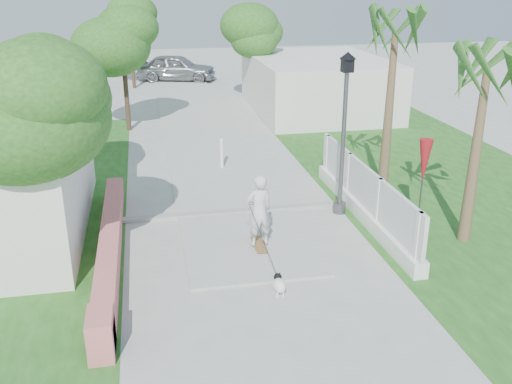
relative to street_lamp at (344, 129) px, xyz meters
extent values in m
plane|color=#B7B7B2|center=(-2.90, -5.50, -2.43)|extent=(90.00, 90.00, 0.00)
cube|color=#B7B7B2|center=(-2.90, 14.50, -2.40)|extent=(3.20, 36.00, 0.06)
cube|color=#999993|center=(-2.90, 0.50, -2.38)|extent=(6.50, 0.25, 0.10)
cube|color=#23551A|center=(4.10, 2.50, -2.42)|extent=(8.00, 20.00, 0.01)
cube|color=#D26B6F|center=(-6.20, -1.50, -2.13)|extent=(0.45, 8.00, 0.60)
cube|color=#D26B6F|center=(-6.20, -5.30, -2.03)|extent=(0.45, 0.80, 0.80)
cube|color=white|center=(0.50, -0.50, -2.23)|extent=(0.35, 7.00, 0.40)
cube|color=white|center=(0.50, -0.50, -1.48)|extent=(0.10, 7.00, 1.10)
cube|color=white|center=(0.50, -3.70, -1.68)|extent=(0.14, 0.14, 1.50)
cube|color=white|center=(0.50, -1.50, -1.68)|extent=(0.14, 0.14, 1.50)
cube|color=white|center=(0.50, 0.70, -1.68)|extent=(0.14, 0.14, 1.50)
cube|color=white|center=(0.50, 2.70, -1.68)|extent=(0.14, 0.14, 1.50)
cube|color=silver|center=(3.10, 12.50, -1.13)|extent=(6.00, 8.00, 2.60)
cylinder|color=#59595E|center=(0.00, 0.00, -2.28)|extent=(0.36, 0.36, 0.30)
cylinder|color=#59595E|center=(0.00, 0.00, -0.43)|extent=(0.12, 0.12, 4.00)
cube|color=black|center=(0.00, 0.00, 1.67)|extent=(0.28, 0.28, 0.35)
cone|color=black|center=(0.00, 0.00, 1.92)|extent=(0.44, 0.44, 0.18)
cylinder|color=white|center=(-2.70, 4.50, -1.93)|extent=(0.12, 0.12, 1.00)
sphere|color=white|center=(-2.70, 4.50, -1.41)|extent=(0.14, 0.14, 0.14)
cylinder|color=#59595E|center=(1.90, -1.00, -1.43)|extent=(0.04, 0.04, 2.00)
cone|color=#A31722|center=(1.90, -1.00, -0.73)|extent=(0.36, 0.36, 1.20)
cylinder|color=#4C3826|center=(-7.40, -2.50, -0.50)|extent=(0.20, 0.20, 3.85)
ellipsoid|color=#225217|center=(-7.40, -2.50, 1.15)|extent=(3.60, 3.60, 2.70)
ellipsoid|color=#225217|center=(-7.20, -2.70, 1.50)|extent=(3.06, 3.06, 2.30)
ellipsoid|color=#225217|center=(-7.60, -2.30, 1.85)|extent=(2.70, 2.70, 2.02)
cylinder|color=#4C3826|center=(-8.40, 3.00, -0.68)|extent=(0.20, 0.20, 3.50)
ellipsoid|color=#225217|center=(-8.40, 3.00, 0.82)|extent=(3.20, 3.20, 2.40)
ellipsoid|color=#225217|center=(-8.20, 2.80, 1.17)|extent=(2.72, 2.72, 2.05)
ellipsoid|color=#225217|center=(-8.60, 3.20, 1.52)|extent=(2.40, 2.40, 1.79)
cylinder|color=#4C3826|center=(-5.90, 10.50, -0.50)|extent=(0.20, 0.20, 3.85)
ellipsoid|color=#225217|center=(-5.90, 10.50, 1.15)|extent=(3.40, 3.40, 2.55)
ellipsoid|color=#225217|center=(-5.70, 10.30, 1.50)|extent=(2.89, 2.89, 2.18)
ellipsoid|color=#225217|center=(-6.10, 10.70, 1.85)|extent=(2.55, 2.55, 1.90)
cylinder|color=#4C3826|center=(0.30, 14.50, -0.68)|extent=(0.20, 0.20, 3.50)
ellipsoid|color=#225217|center=(0.30, 14.50, 0.82)|extent=(3.00, 3.00, 2.25)
ellipsoid|color=#225217|center=(0.50, 14.30, 1.17)|extent=(2.55, 2.55, 1.92)
ellipsoid|color=#225217|center=(0.10, 14.70, 1.52)|extent=(2.25, 2.25, 1.68)
cylinder|color=#4C3826|center=(-5.70, 20.50, -0.50)|extent=(0.20, 0.20, 3.85)
ellipsoid|color=#225217|center=(-5.70, 20.50, 1.15)|extent=(3.20, 3.20, 2.40)
ellipsoid|color=#225217|center=(-5.50, 20.30, 1.50)|extent=(2.72, 2.72, 2.05)
ellipsoid|color=#225217|center=(-5.90, 20.70, 1.85)|extent=(2.40, 2.40, 1.79)
cone|color=brown|center=(1.70, 1.00, -0.03)|extent=(0.32, 0.32, 4.80)
cone|color=brown|center=(2.50, -2.30, -0.33)|extent=(0.32, 0.32, 4.20)
cube|color=olive|center=(-2.67, -1.76, -2.33)|extent=(0.44, 0.96, 0.02)
imported|color=silver|center=(-2.67, -1.76, -1.43)|extent=(0.72, 0.55, 1.78)
cylinder|color=gray|center=(-2.75, -2.09, -2.39)|extent=(0.03, 0.07, 0.07)
cylinder|color=gray|center=(-2.58, -2.09, -2.39)|extent=(0.03, 0.07, 0.07)
cylinder|color=gray|center=(-2.75, -1.42, -2.39)|extent=(0.03, 0.07, 0.07)
cylinder|color=gray|center=(-2.58, -1.42, -2.39)|extent=(0.03, 0.07, 0.07)
ellipsoid|color=white|center=(-2.67, -3.96, -2.22)|extent=(0.28, 0.44, 0.27)
sphere|color=black|center=(-2.66, -3.75, -2.14)|extent=(0.17, 0.17, 0.17)
sphere|color=white|center=(-2.66, -3.67, -2.16)|extent=(0.08, 0.08, 0.08)
cone|color=black|center=(-2.71, -3.75, -2.06)|extent=(0.05, 0.05, 0.06)
cone|color=black|center=(-2.62, -3.75, -2.06)|extent=(0.05, 0.05, 0.06)
cylinder|color=white|center=(-2.73, -3.85, -2.36)|extent=(0.04, 0.04, 0.12)
cylinder|color=white|center=(-2.61, -3.86, -2.36)|extent=(0.04, 0.04, 0.12)
cylinder|color=white|center=(-2.74, -4.06, -2.36)|extent=(0.04, 0.04, 0.12)
cylinder|color=white|center=(-2.62, -4.06, -2.36)|extent=(0.04, 0.04, 0.12)
cylinder|color=white|center=(-2.69, -4.16, -2.15)|extent=(0.03, 0.11, 0.10)
imported|color=#979A9E|center=(-3.05, 22.47, -1.60)|extent=(5.22, 3.22, 1.66)
camera|label=1|loc=(-5.18, -14.07, 3.83)|focal=40.00mm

